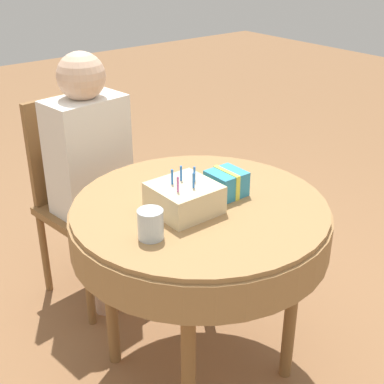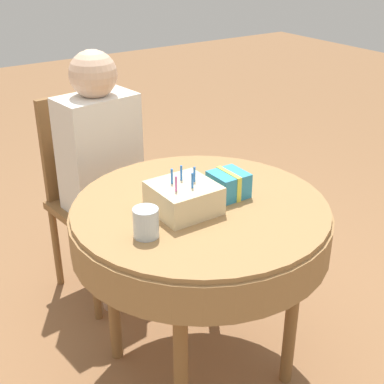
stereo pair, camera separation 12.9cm
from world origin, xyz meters
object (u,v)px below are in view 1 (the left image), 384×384
Objects in this scene: chair at (83,192)px; drinking_glass at (151,224)px; person at (91,158)px; birthday_cake at (184,198)px; gift_box at (227,184)px.

chair is 0.97m from drinking_glass.
chair is at bearing 76.87° from drinking_glass.
person reaches higher than drinking_glass.
drinking_glass is at bearing -158.40° from birthday_cake.
birthday_cake is 0.21m from drinking_glass.
chair is 0.81× the size of person.
chair is at bearing 88.98° from birthday_cake.
person is at bearing 87.90° from birthday_cake.
drinking_glass is (-0.21, -0.90, 0.30)m from chair.
drinking_glass is (-0.20, -0.08, -0.00)m from birthday_cake.
chair reaches higher than drinking_glass.
person reaches higher than chair.
gift_box is at bearing 0.48° from birthday_cake.
birthday_cake is at bearing -179.52° from gift_box.
person is at bearing 74.51° from drinking_glass.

